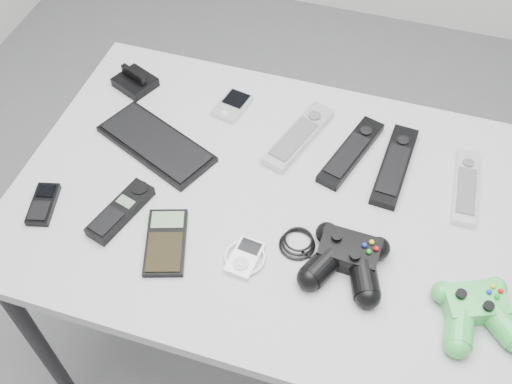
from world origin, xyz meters
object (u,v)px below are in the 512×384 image
(calculator, at_px, (166,242))
(mp3_player, at_px, (245,257))
(desk, at_px, (287,220))
(pda, at_px, (232,105))
(controller_black, at_px, (347,258))
(controller_green, at_px, (477,310))
(mobile_phone, at_px, (43,204))
(cordless_handset, at_px, (121,211))
(pda_keyboard, at_px, (156,143))
(remote_silver_a, at_px, (299,136))
(remote_silver_b, at_px, (466,186))
(remote_black_b, at_px, (395,165))
(remote_black_a, at_px, (351,152))

(calculator, height_order, mp3_player, same)
(desk, xyz_separation_m, pda, (-0.21, 0.23, 0.08))
(mp3_player, height_order, controller_black, controller_black)
(desk, bearing_deg, mp3_player, -104.82)
(calculator, height_order, controller_green, controller_green)
(mobile_phone, xyz_separation_m, cordless_handset, (0.16, 0.03, 0.00))
(pda_keyboard, height_order, remote_silver_a, remote_silver_a)
(pda, bearing_deg, controller_green, -21.67)
(desk, relative_size, mobile_phone, 11.16)
(remote_silver_b, distance_m, controller_black, 0.34)
(desk, height_order, controller_green, controller_green)
(pda_keyboard, bearing_deg, mp3_player, -14.90)
(controller_black, bearing_deg, remote_black_b, 82.06)
(remote_silver_b, bearing_deg, calculator, -152.21)
(pda_keyboard, relative_size, mobile_phone, 2.65)
(pda_keyboard, distance_m, mp3_player, 0.37)
(desk, xyz_separation_m, remote_black_a, (0.10, 0.17, 0.08))
(pda_keyboard, distance_m, remote_silver_b, 0.69)
(cordless_handset, distance_m, calculator, 0.12)
(cordless_handset, height_order, calculator, cordless_handset)
(remote_silver_a, distance_m, remote_black_a, 0.13)
(remote_silver_a, xyz_separation_m, controller_green, (0.42, -0.34, 0.01))
(remote_black_b, bearing_deg, mobile_phone, -150.52)
(remote_black_a, height_order, mobile_phone, remote_black_a)
(calculator, bearing_deg, mobile_phone, 159.88)
(remote_silver_a, bearing_deg, mp3_player, -75.16)
(desk, relative_size, remote_black_a, 5.22)
(mobile_phone, relative_size, cordless_handset, 0.65)
(pda_keyboard, distance_m, remote_black_a, 0.44)
(pda_keyboard, relative_size, calculator, 1.79)
(desk, xyz_separation_m, pda_keyboard, (-0.33, 0.06, 0.08))
(remote_black_a, bearing_deg, controller_green, -30.49)
(pda, bearing_deg, remote_black_b, 0.74)
(pda, xyz_separation_m, remote_silver_a, (0.18, -0.05, 0.00))
(pda, height_order, mobile_phone, mobile_phone)
(calculator, bearing_deg, remote_silver_a, 45.36)
(calculator, bearing_deg, remote_silver_b, 12.02)
(pda_keyboard, bearing_deg, remote_silver_b, 30.40)
(pda_keyboard, xyz_separation_m, remote_silver_b, (0.69, 0.08, 0.00))
(remote_silver_b, height_order, controller_green, controller_green)
(remote_silver_b, bearing_deg, cordless_handset, -159.57)
(remote_silver_b, distance_m, mp3_player, 0.50)
(mobile_phone, height_order, calculator, mobile_phone)
(cordless_handset, distance_m, controller_black, 0.47)
(pda_keyboard, xyz_separation_m, mp3_player, (0.29, -0.23, -0.00))
(remote_black_a, bearing_deg, calculator, -114.28)
(remote_silver_a, height_order, controller_green, controller_green)
(remote_silver_b, xyz_separation_m, controller_black, (-0.21, -0.26, 0.02))
(remote_silver_a, distance_m, controller_black, 0.35)
(remote_silver_a, height_order, remote_black_b, remote_silver_a)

